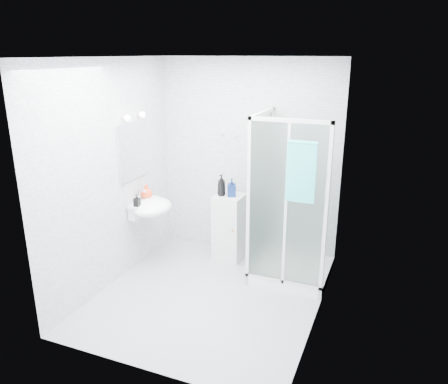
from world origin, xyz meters
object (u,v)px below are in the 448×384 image
at_px(shower_enclosure, 285,244).
at_px(soap_dispenser_black, 137,200).
at_px(wall_basin, 150,207).
at_px(shampoo_bottle_b, 232,187).
at_px(storage_cabinet, 229,227).
at_px(soap_dispenser_orange, 146,192).
at_px(hand_towel, 301,170).
at_px(shampoo_bottle_a, 221,185).

xyz_separation_m(shower_enclosure, soap_dispenser_black, (-1.72, -0.51, 0.49)).
xyz_separation_m(wall_basin, shampoo_bottle_b, (0.88, 0.55, 0.20)).
xyz_separation_m(shower_enclosure, storage_cabinet, (-0.82, 0.25, -0.01)).
distance_m(shampoo_bottle_b, soap_dispenser_orange, 1.09).
relative_size(shampoo_bottle_b, soap_dispenser_orange, 1.25).
height_order(shower_enclosure, hand_towel, shower_enclosure).
bearing_deg(wall_basin, storage_cabinet, 34.19).
xyz_separation_m(wall_basin, storage_cabinet, (0.84, 0.57, -0.35)).
relative_size(shower_enclosure, soap_dispenser_black, 13.43).
distance_m(storage_cabinet, soap_dispenser_orange, 1.18).
bearing_deg(soap_dispenser_black, soap_dispenser_orange, 98.98).
xyz_separation_m(hand_towel, soap_dispenser_black, (-1.95, -0.10, -0.54)).
relative_size(hand_towel, shampoo_bottle_a, 2.34).
height_order(shampoo_bottle_a, soap_dispenser_orange, shampoo_bottle_a).
distance_m(storage_cabinet, soap_dispenser_black, 1.28).
bearing_deg(shampoo_bottle_b, shampoo_bottle_a, -170.79).
xyz_separation_m(wall_basin, soap_dispenser_black, (-0.06, -0.19, 0.14)).
bearing_deg(shampoo_bottle_b, wall_basin, -148.21).
xyz_separation_m(shower_enclosure, shampoo_bottle_b, (-0.77, 0.23, 0.55)).
bearing_deg(shower_enclosure, soap_dispenser_orange, -173.19).
xyz_separation_m(shampoo_bottle_b, soap_dispenser_black, (-0.95, -0.74, -0.06)).
xyz_separation_m(storage_cabinet, hand_towel, (1.05, -0.65, 1.04)).
xyz_separation_m(soap_dispenser_orange, soap_dispenser_black, (0.05, -0.30, -0.02)).
bearing_deg(wall_basin, shampoo_bottle_b, 31.79).
distance_m(hand_towel, soap_dispenser_black, 2.03).
bearing_deg(hand_towel, wall_basin, 177.42).
bearing_deg(storage_cabinet, shampoo_bottle_b, -28.13).
relative_size(shampoo_bottle_a, shampoo_bottle_b, 1.18).
height_order(wall_basin, hand_towel, hand_towel).
distance_m(shower_enclosure, shampoo_bottle_a, 1.09).
height_order(shower_enclosure, shampoo_bottle_b, shower_enclosure).
distance_m(shower_enclosure, shampoo_bottle_b, 0.98).
height_order(shampoo_bottle_a, shampoo_bottle_b, shampoo_bottle_a).
distance_m(shampoo_bottle_b, soap_dispenser_black, 1.20).
height_order(storage_cabinet, soap_dispenser_orange, soap_dispenser_orange).
height_order(wall_basin, shampoo_bottle_a, shampoo_bottle_a).
bearing_deg(shampoo_bottle_a, shampoo_bottle_b, 9.21).
bearing_deg(soap_dispenser_orange, hand_towel, -5.43).
bearing_deg(hand_towel, shampoo_bottle_a, 151.93).
bearing_deg(soap_dispenser_black, shampoo_bottle_b, 37.90).
xyz_separation_m(wall_basin, soap_dispenser_orange, (-0.11, 0.11, 0.16)).
distance_m(shampoo_bottle_a, shampoo_bottle_b, 0.14).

